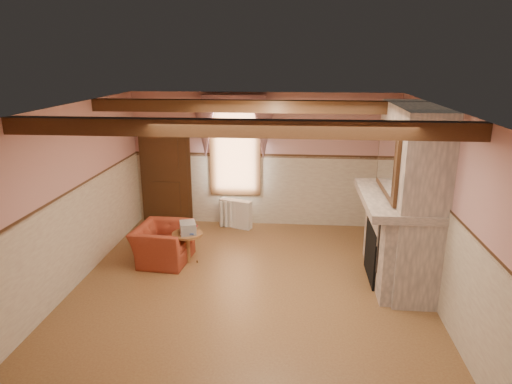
# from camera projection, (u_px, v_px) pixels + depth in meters

# --- Properties ---
(floor) EXTENTS (5.50, 6.00, 0.01)m
(floor) POSITION_uv_depth(u_px,v_px,m) (249.00, 290.00, 7.08)
(floor) COLOR brown
(floor) RESTS_ON ground
(ceiling) EXTENTS (5.50, 6.00, 0.01)m
(ceiling) POSITION_uv_depth(u_px,v_px,m) (248.00, 108.00, 6.29)
(ceiling) COLOR silver
(ceiling) RESTS_ON wall_back
(wall_back) EXTENTS (5.50, 0.02, 2.80)m
(wall_back) POSITION_uv_depth(u_px,v_px,m) (264.00, 160.00, 9.55)
(wall_back) COLOR tan
(wall_back) RESTS_ON floor
(wall_front) EXTENTS (5.50, 0.02, 2.80)m
(wall_front) POSITION_uv_depth(u_px,v_px,m) (210.00, 315.00, 3.82)
(wall_front) COLOR tan
(wall_front) RESTS_ON floor
(wall_left) EXTENTS (0.02, 6.00, 2.80)m
(wall_left) POSITION_uv_depth(u_px,v_px,m) (69.00, 199.00, 6.92)
(wall_left) COLOR tan
(wall_left) RESTS_ON floor
(wall_right) EXTENTS (0.02, 6.00, 2.80)m
(wall_right) POSITION_uv_depth(u_px,v_px,m) (442.00, 210.00, 6.45)
(wall_right) COLOR tan
(wall_right) RESTS_ON floor
(wainscot) EXTENTS (5.50, 6.00, 1.50)m
(wainscot) POSITION_uv_depth(u_px,v_px,m) (249.00, 245.00, 6.87)
(wainscot) COLOR beige
(wainscot) RESTS_ON floor
(chair_rail) EXTENTS (5.50, 6.00, 0.08)m
(chair_rail) POSITION_uv_depth(u_px,v_px,m) (248.00, 198.00, 6.66)
(chair_rail) COLOR black
(chair_rail) RESTS_ON wainscot
(firebox) EXTENTS (0.20, 0.95, 0.90)m
(firebox) POSITION_uv_depth(u_px,v_px,m) (376.00, 252.00, 7.35)
(firebox) COLOR black
(firebox) RESTS_ON floor
(armchair) EXTENTS (0.96, 1.08, 0.65)m
(armchair) POSITION_uv_depth(u_px,v_px,m) (163.00, 244.00, 8.00)
(armchair) COLOR maroon
(armchair) RESTS_ON floor
(side_table) EXTENTS (0.62, 0.62, 0.55)m
(side_table) POSITION_uv_depth(u_px,v_px,m) (188.00, 248.00, 7.97)
(side_table) COLOR brown
(side_table) RESTS_ON floor
(book_stack) EXTENTS (0.35, 0.39, 0.20)m
(book_stack) POSITION_uv_depth(u_px,v_px,m) (188.00, 228.00, 7.85)
(book_stack) COLOR #B7AD8C
(book_stack) RESTS_ON side_table
(radiator) EXTENTS (0.72, 0.42, 0.60)m
(radiator) POSITION_uv_depth(u_px,v_px,m) (236.00, 214.00, 9.63)
(radiator) COLOR silver
(radiator) RESTS_ON floor
(bowl) EXTENTS (0.32, 0.32, 0.08)m
(bowl) POSITION_uv_depth(u_px,v_px,m) (397.00, 193.00, 7.02)
(bowl) COLOR brown
(bowl) RESTS_ON mantel
(mantel_clock) EXTENTS (0.14, 0.24, 0.20)m
(mantel_clock) POSITION_uv_depth(u_px,v_px,m) (391.00, 180.00, 7.52)
(mantel_clock) COLOR black
(mantel_clock) RESTS_ON mantel
(oil_lamp) EXTENTS (0.11, 0.11, 0.28)m
(oil_lamp) POSITION_uv_depth(u_px,v_px,m) (395.00, 183.00, 7.22)
(oil_lamp) COLOR #B57D33
(oil_lamp) RESTS_ON mantel
(candle_red) EXTENTS (0.06, 0.06, 0.16)m
(candle_red) POSITION_uv_depth(u_px,v_px,m) (408.00, 205.00, 6.33)
(candle_red) COLOR #A71514
(candle_red) RESTS_ON mantel
(jar_yellow) EXTENTS (0.06, 0.06, 0.12)m
(jar_yellow) POSITION_uv_depth(u_px,v_px,m) (399.00, 195.00, 6.87)
(jar_yellow) COLOR gold
(jar_yellow) RESTS_ON mantel
(fireplace) EXTENTS (0.85, 2.00, 2.80)m
(fireplace) POSITION_uv_depth(u_px,v_px,m) (408.00, 197.00, 7.05)
(fireplace) COLOR gray
(fireplace) RESTS_ON floor
(mantel) EXTENTS (1.05, 2.05, 0.12)m
(mantel) POSITION_uv_depth(u_px,v_px,m) (396.00, 199.00, 7.07)
(mantel) COLOR gray
(mantel) RESTS_ON fireplace
(overmantel_mirror) EXTENTS (0.06, 1.44, 1.04)m
(overmantel_mirror) POSITION_uv_depth(u_px,v_px,m) (387.00, 160.00, 6.92)
(overmantel_mirror) COLOR silver
(overmantel_mirror) RESTS_ON fireplace
(door) EXTENTS (1.10, 0.10, 2.10)m
(door) POSITION_uv_depth(u_px,v_px,m) (166.00, 175.00, 9.77)
(door) COLOR black
(door) RESTS_ON floor
(window) EXTENTS (1.06, 0.08, 2.02)m
(window) POSITION_uv_depth(u_px,v_px,m) (235.00, 148.00, 9.50)
(window) COLOR white
(window) RESTS_ON wall_back
(window_drapes) EXTENTS (1.30, 0.14, 1.40)m
(window_drapes) POSITION_uv_depth(u_px,v_px,m) (234.00, 120.00, 9.25)
(window_drapes) COLOR gray
(window_drapes) RESTS_ON wall_back
(ceiling_beam_front) EXTENTS (5.50, 0.18, 0.20)m
(ceiling_beam_front) POSITION_uv_depth(u_px,v_px,m) (237.00, 128.00, 5.17)
(ceiling_beam_front) COLOR black
(ceiling_beam_front) RESTS_ON ceiling
(ceiling_beam_back) EXTENTS (5.50, 0.18, 0.20)m
(ceiling_beam_back) POSITION_uv_depth(u_px,v_px,m) (256.00, 106.00, 7.46)
(ceiling_beam_back) COLOR black
(ceiling_beam_back) RESTS_ON ceiling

